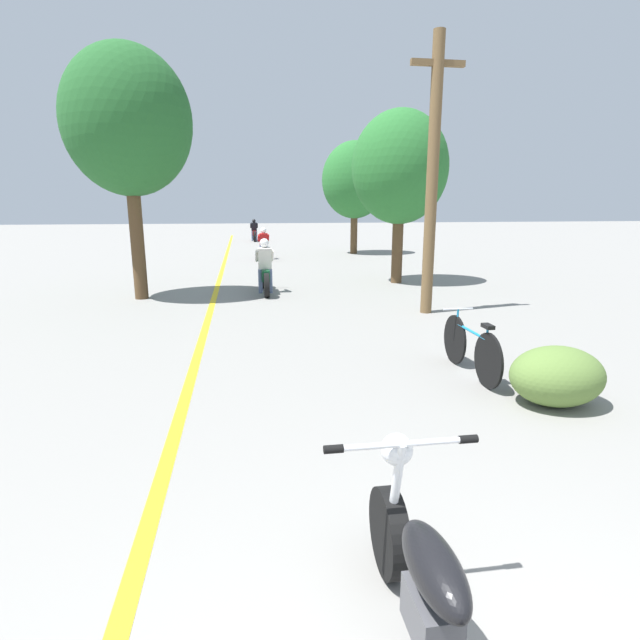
# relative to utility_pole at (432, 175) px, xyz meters

# --- Properties ---
(lane_stripe_center) EXTENTS (0.14, 48.00, 0.01)m
(lane_stripe_center) POSITION_rel_utility_pole_xyz_m (-4.64, 3.83, -2.87)
(lane_stripe_center) COLOR yellow
(lane_stripe_center) RESTS_ON ground
(utility_pole) EXTENTS (1.10, 0.24, 5.58)m
(utility_pole) POSITION_rel_utility_pole_xyz_m (0.00, 0.00, 0.00)
(utility_pole) COLOR brown
(utility_pole) RESTS_ON ground
(roadside_tree_right_near) EXTENTS (2.77, 2.49, 4.90)m
(roadside_tree_right_near) POSITION_rel_utility_pole_xyz_m (0.62, 4.16, 0.41)
(roadside_tree_right_near) COLOR #513A23
(roadside_tree_right_near) RESTS_ON ground
(roadside_tree_right_far) EXTENTS (3.01, 2.71, 5.08)m
(roadside_tree_right_far) POSITION_rel_utility_pole_xyz_m (1.28, 13.01, 0.46)
(roadside_tree_right_far) COLOR #513A23
(roadside_tree_right_far) RESTS_ON ground
(roadside_tree_left) EXTENTS (2.94, 2.64, 5.85)m
(roadside_tree_left) POSITION_rel_utility_pole_xyz_m (-6.41, 2.63, 1.25)
(roadside_tree_left) COLOR #513A23
(roadside_tree_left) RESTS_ON ground
(roadside_bush) EXTENTS (1.10, 0.88, 0.70)m
(roadside_bush) POSITION_rel_utility_pole_xyz_m (-0.32, -5.10, -2.52)
(roadside_bush) COLOR #5B7A38
(roadside_bush) RESTS_ON ground
(motorcycle_foreground) EXTENTS (0.90, 2.00, 1.01)m
(motorcycle_foreground) POSITION_rel_utility_pole_xyz_m (-3.03, -8.12, -2.46)
(motorcycle_foreground) COLOR black
(motorcycle_foreground) RESTS_ON ground
(motorcycle_rider_lead) EXTENTS (0.50, 2.04, 1.43)m
(motorcycle_rider_lead) POSITION_rel_utility_pole_xyz_m (-3.33, 3.00, -2.33)
(motorcycle_rider_lead) COLOR black
(motorcycle_rider_lead) RESTS_ON ground
(motorcycle_rider_mid) EXTENTS (0.50, 2.03, 1.33)m
(motorcycle_rider_mid) POSITION_rel_utility_pole_xyz_m (-3.01, 11.13, -2.36)
(motorcycle_rider_mid) COLOR black
(motorcycle_rider_mid) RESTS_ON ground
(motorcycle_rider_far) EXTENTS (0.50, 2.12, 1.36)m
(motorcycle_rider_far) POSITION_rel_utility_pole_xyz_m (-3.15, 21.91, -2.36)
(motorcycle_rider_far) COLOR black
(motorcycle_rider_far) RESTS_ON ground
(bicycle_parked) EXTENTS (0.44, 1.75, 0.84)m
(bicycle_parked) POSITION_rel_utility_pole_xyz_m (-0.85, -3.95, -2.49)
(bicycle_parked) COLOR black
(bicycle_parked) RESTS_ON ground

